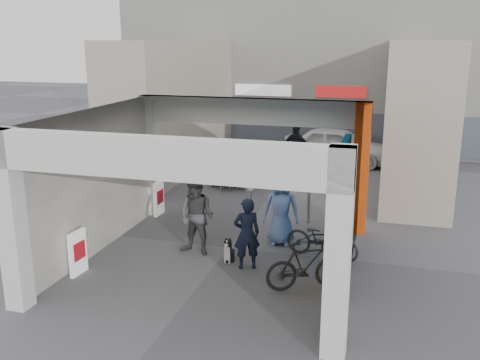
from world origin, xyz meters
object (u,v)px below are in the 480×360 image
(border_collie, at_px, (229,252))
(white_van, at_px, (338,145))
(man_elderly, at_px, (281,209))
(man_crates, at_px, (296,149))
(produce_stand, at_px, (228,178))
(bicycle_front, at_px, (322,239))
(man_with_dog, at_px, (247,234))
(man_back_turned, at_px, (197,216))
(cafe_set, at_px, (245,177))
(bicycle_rear, at_px, (306,265))

(border_collie, relative_size, white_van, 0.14)
(man_elderly, bearing_deg, white_van, 79.06)
(border_collie, relative_size, man_crates, 0.31)
(man_elderly, bearing_deg, border_collie, -131.06)
(produce_stand, distance_m, bicycle_front, 6.82)
(man_with_dog, bearing_deg, man_back_turned, -43.87)
(man_elderly, bearing_deg, cafe_set, 106.40)
(man_with_dog, bearing_deg, bicycle_rear, 130.37)
(cafe_set, bearing_deg, man_elderly, -65.41)
(bicycle_front, height_order, bicycle_rear, bicycle_rear)
(bicycle_front, bearing_deg, man_crates, 27.99)
(man_crates, distance_m, bicycle_rear, 9.79)
(man_with_dog, xyz_separation_m, bicycle_front, (1.56, 1.04, -0.35))
(cafe_set, height_order, man_crates, man_crates)
(produce_stand, bearing_deg, white_van, 51.44)
(cafe_set, bearing_deg, white_van, 59.85)
(border_collie, relative_size, bicycle_front, 0.34)
(border_collie, height_order, man_with_dog, man_with_dog)
(produce_stand, distance_m, man_elderly, 5.70)
(man_back_turned, height_order, white_van, man_back_turned)
(produce_stand, xyz_separation_m, man_with_dog, (2.43, -6.57, 0.51))
(border_collie, bearing_deg, man_back_turned, 152.17)
(produce_stand, height_order, border_collie, produce_stand)
(cafe_set, bearing_deg, bicycle_front, -58.73)
(man_elderly, bearing_deg, produce_stand, 112.17)
(cafe_set, bearing_deg, man_with_dog, -74.57)
(man_back_turned, xyz_separation_m, bicycle_front, (2.93, 0.56, -0.48))
(cafe_set, xyz_separation_m, man_crates, (1.39, 2.28, 0.63))
(border_collie, height_order, bicycle_front, bicycle_front)
(man_back_turned, distance_m, bicycle_front, 3.02)
(produce_stand, distance_m, man_with_dog, 7.02)
(border_collie, xyz_separation_m, man_back_turned, (-0.87, 0.24, 0.71))
(cafe_set, height_order, produce_stand, cafe_set)
(bicycle_front, distance_m, bicycle_rear, 1.73)
(produce_stand, relative_size, border_collie, 1.95)
(man_crates, xyz_separation_m, bicycle_rear, (1.90, -9.60, -0.45))
(bicycle_rear, bearing_deg, border_collie, 37.29)
(man_with_dog, xyz_separation_m, man_elderly, (0.43, 1.68, 0.09))
(man_with_dog, bearing_deg, produce_stand, -94.24)
(border_collie, bearing_deg, produce_stand, 94.82)
(border_collie, distance_m, man_back_turned, 1.15)
(produce_stand, height_order, bicycle_rear, bicycle_rear)
(cafe_set, xyz_separation_m, border_collie, (1.33, -6.39, -0.10))
(cafe_set, height_order, white_van, white_van)
(produce_stand, height_order, man_back_turned, man_back_turned)
(man_crates, height_order, bicycle_front, man_crates)
(cafe_set, distance_m, man_elderly, 5.47)
(produce_stand, bearing_deg, man_back_turned, -83.72)
(cafe_set, xyz_separation_m, man_with_dog, (1.83, -6.63, 0.48))
(man_back_turned, relative_size, bicycle_rear, 1.10)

